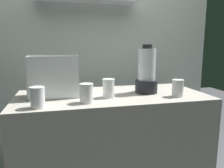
# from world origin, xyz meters

# --- Properties ---
(counter) EXTENTS (1.40, 0.64, 0.90)m
(counter) POSITION_xyz_m (0.00, 0.00, 0.45)
(counter) COLOR #9E998E
(counter) RESTS_ON ground_plane
(back_wall_unit) EXTENTS (2.60, 0.24, 2.50)m
(back_wall_unit) POSITION_xyz_m (-0.00, 0.77, 1.27)
(back_wall_unit) COLOR silver
(back_wall_unit) RESTS_ON ground_plane
(carrot_display_bin) EXTENTS (0.35, 0.21, 0.29)m
(carrot_display_bin) POSITION_xyz_m (-0.41, 0.04, 1.00)
(carrot_display_bin) COLOR white
(carrot_display_bin) RESTS_ON counter
(blender_pitcher) EXTENTS (0.17, 0.17, 0.37)m
(blender_pitcher) POSITION_xyz_m (0.27, 0.00, 1.05)
(blender_pitcher) COLOR black
(blender_pitcher) RESTS_ON counter
(juice_cup_beet_far_left) EXTENTS (0.09, 0.09, 0.13)m
(juice_cup_beet_far_left) POSITION_xyz_m (-0.51, -0.23, 0.95)
(juice_cup_beet_far_left) COLOR white
(juice_cup_beet_far_left) RESTS_ON counter
(juice_cup_carrot_left) EXTENTS (0.09, 0.09, 0.12)m
(juice_cup_carrot_left) POSITION_xyz_m (-0.21, -0.19, 0.95)
(juice_cup_carrot_left) COLOR white
(juice_cup_carrot_left) RESTS_ON counter
(juice_cup_pomegranate_middle) EXTENTS (0.09, 0.09, 0.13)m
(juice_cup_pomegranate_middle) POSITION_xyz_m (-0.04, -0.08, 0.96)
(juice_cup_pomegranate_middle) COLOR white
(juice_cup_pomegranate_middle) RESTS_ON counter
(juice_cup_orange_right) EXTENTS (0.08, 0.08, 0.12)m
(juice_cup_orange_right) POSITION_xyz_m (0.44, -0.17, 0.96)
(juice_cup_orange_right) COLOR white
(juice_cup_orange_right) RESTS_ON counter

